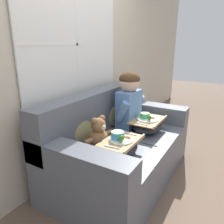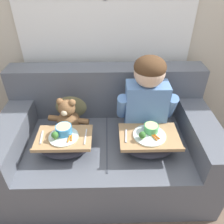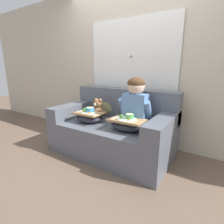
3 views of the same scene
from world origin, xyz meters
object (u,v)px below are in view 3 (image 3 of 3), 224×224
couch (114,130)px  child_figure (136,99)px  throw_pillow_behind_child (141,110)px  teddy_bear (98,110)px  lap_tray_child (127,124)px  lap_tray_teddy (89,117)px  throw_pillow_behind_teddy (106,105)px

couch → child_figure: (0.32, 0.03, 0.50)m
throw_pillow_behind_child → teddy_bear: size_ratio=1.11×
couch → teddy_bear: bearing=175.2°
throw_pillow_behind_child → teddy_bear: 0.68m
couch → lap_tray_child: couch is taller
child_figure → lap_tray_teddy: 0.75m
teddy_bear → lap_tray_child: teddy_bear is taller
throw_pillow_behind_teddy → lap_tray_teddy: throw_pillow_behind_teddy is taller
couch → throw_pillow_behind_child: 0.50m
teddy_bear → lap_tray_teddy: bearing=-89.9°
throw_pillow_behind_teddy → lap_tray_teddy: bearing=-90.0°
throw_pillow_behind_child → throw_pillow_behind_teddy: throw_pillow_behind_child is taller
child_figure → lap_tray_teddy: (-0.65, -0.24, -0.29)m
couch → child_figure: size_ratio=2.57×
couch → child_figure: bearing=5.4°
lap_tray_child → lap_tray_teddy: 0.65m
child_figure → lap_tray_child: size_ratio=1.49×
child_figure → teddy_bear: size_ratio=1.91×
throw_pillow_behind_child → teddy_bear: bearing=-161.7°
couch → teddy_bear: size_ratio=4.90×
couch → throw_pillow_behind_teddy: size_ratio=4.87×
throw_pillow_behind_child → lap_tray_child: (0.00, -0.45, -0.10)m
teddy_bear → lap_tray_teddy: (0.00, -0.24, -0.06)m
throw_pillow_behind_teddy → lap_tray_teddy: 0.46m
couch → throw_pillow_behind_child: (0.32, 0.24, 0.31)m
teddy_bear → throw_pillow_behind_child: bearing=18.3°
throw_pillow_behind_teddy → lap_tray_child: 0.79m
lap_tray_teddy → couch: bearing=33.2°
teddy_bear → lap_tray_child: size_ratio=0.78×
teddy_bear → lap_tray_child: bearing=-20.3°
throw_pillow_behind_teddy → lap_tray_child: throw_pillow_behind_teddy is taller
couch → teddy_bear: couch is taller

